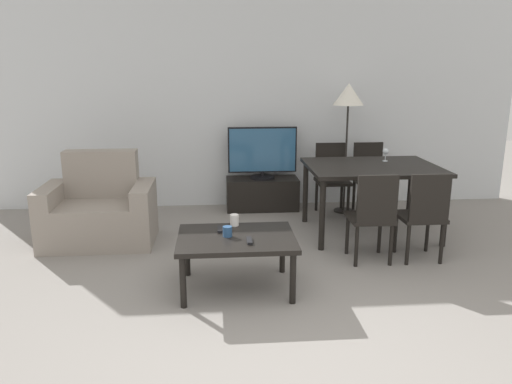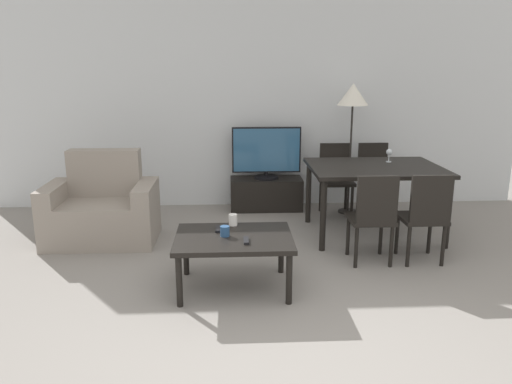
# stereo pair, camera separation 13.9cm
# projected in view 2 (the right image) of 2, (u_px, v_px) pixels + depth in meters

# --- Properties ---
(ground_plane) EXTENTS (18.00, 18.00, 0.00)m
(ground_plane) POSITION_uv_depth(u_px,v_px,m) (288.00, 373.00, 3.01)
(ground_plane) COLOR gray
(wall_back) EXTENTS (6.93, 0.06, 2.70)m
(wall_back) POSITION_uv_depth(u_px,v_px,m) (256.00, 102.00, 6.37)
(wall_back) COLOR silver
(wall_back) RESTS_ON ground_plane
(armchair) EXTENTS (1.12, 0.73, 0.93)m
(armchair) POSITION_uv_depth(u_px,v_px,m) (102.00, 211.00, 5.23)
(armchair) COLOR gray
(armchair) RESTS_ON ground_plane
(tv_stand) EXTENTS (0.91, 0.40, 0.40)m
(tv_stand) POSITION_uv_depth(u_px,v_px,m) (266.00, 194.00, 6.40)
(tv_stand) COLOR black
(tv_stand) RESTS_ON ground_plane
(tv) EXTENTS (0.87, 0.30, 0.65)m
(tv) POSITION_uv_depth(u_px,v_px,m) (266.00, 153.00, 6.27)
(tv) COLOR black
(tv) RESTS_ON tv_stand
(coffee_table) EXTENTS (0.95, 0.72, 0.46)m
(coffee_table) POSITION_uv_depth(u_px,v_px,m) (234.00, 242.00, 4.07)
(coffee_table) COLOR black
(coffee_table) RESTS_ON ground_plane
(dining_table) EXTENTS (1.38, 1.05, 0.76)m
(dining_table) POSITION_uv_depth(u_px,v_px,m) (375.00, 173.00, 5.32)
(dining_table) COLOR black
(dining_table) RESTS_ON ground_plane
(dining_chair_near) EXTENTS (0.40, 0.40, 0.87)m
(dining_chair_near) POSITION_uv_depth(u_px,v_px,m) (373.00, 215.00, 4.56)
(dining_chair_near) COLOR black
(dining_chair_near) RESTS_ON ground_plane
(dining_chair_far) EXTENTS (0.40, 0.40, 0.87)m
(dining_chair_far) POSITION_uv_depth(u_px,v_px,m) (374.00, 175.00, 6.19)
(dining_chair_far) COLOR black
(dining_chair_far) RESTS_ON ground_plane
(dining_chair_near_right) EXTENTS (0.40, 0.40, 0.87)m
(dining_chair_near_right) POSITION_uv_depth(u_px,v_px,m) (425.00, 214.00, 4.58)
(dining_chair_near_right) COLOR black
(dining_chair_near_right) RESTS_ON ground_plane
(dining_chair_far_left) EXTENTS (0.40, 0.40, 0.87)m
(dining_chair_far_left) POSITION_uv_depth(u_px,v_px,m) (335.00, 175.00, 6.17)
(dining_chair_far_left) COLOR black
(dining_chair_far_left) RESTS_ON ground_plane
(floor_lamp) EXTENTS (0.37, 0.37, 1.60)m
(floor_lamp) POSITION_uv_depth(u_px,v_px,m) (353.00, 100.00, 5.95)
(floor_lamp) COLOR black
(floor_lamp) RESTS_ON ground_plane
(remote_primary) EXTENTS (0.04, 0.15, 0.02)m
(remote_primary) POSITION_uv_depth(u_px,v_px,m) (246.00, 240.00, 3.92)
(remote_primary) COLOR black
(remote_primary) RESTS_ON coffee_table
(remote_secondary) EXTENTS (0.04, 0.15, 0.02)m
(remote_secondary) POSITION_uv_depth(u_px,v_px,m) (218.00, 229.00, 4.20)
(remote_secondary) COLOR black
(remote_secondary) RESTS_ON coffee_table
(cup_white_near) EXTENTS (0.07, 0.07, 0.10)m
(cup_white_near) POSITION_uv_depth(u_px,v_px,m) (233.00, 220.00, 4.32)
(cup_white_near) COLOR white
(cup_white_near) RESTS_ON coffee_table
(cup_colored_far) EXTENTS (0.08, 0.08, 0.08)m
(cup_colored_far) POSITION_uv_depth(u_px,v_px,m) (225.00, 231.00, 4.04)
(cup_colored_far) COLOR navy
(cup_colored_far) RESTS_ON coffee_table
(wine_glass_left) EXTENTS (0.07, 0.07, 0.15)m
(wine_glass_left) POSITION_uv_depth(u_px,v_px,m) (389.00, 153.00, 5.50)
(wine_glass_left) COLOR silver
(wine_glass_left) RESTS_ON dining_table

